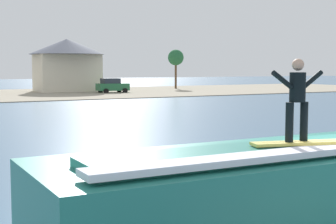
{
  "coord_description": "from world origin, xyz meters",
  "views": [
    {
      "loc": [
        -8.58,
        -7.96,
        3.32
      ],
      "look_at": [
        -1.59,
        4.99,
        2.0
      ],
      "focal_mm": 54.17,
      "sensor_mm": 36.0,
      "label": 1
    }
  ],
  "objects_px": {
    "car_far_shore": "(112,86)",
    "tree_tall_bare": "(176,58)",
    "wave_crest": "(276,185)",
    "house_gabled_white": "(67,60)",
    "surfer": "(297,95)",
    "surfboard": "(300,143)"
  },
  "relations": [
    {
      "from": "car_far_shore",
      "to": "tree_tall_bare",
      "type": "height_order",
      "value": "tree_tall_bare"
    },
    {
      "from": "wave_crest",
      "to": "car_far_shore",
      "type": "xyz_separation_m",
      "value": [
        17.06,
        51.26,
        0.11
      ]
    },
    {
      "from": "car_far_shore",
      "to": "tree_tall_bare",
      "type": "relative_size",
      "value": 0.67
    },
    {
      "from": "surfboard",
      "to": "tree_tall_bare",
      "type": "distance_m",
      "value": 65.07
    },
    {
      "from": "wave_crest",
      "to": "house_gabled_white",
      "type": "relative_size",
      "value": 1.04
    },
    {
      "from": "surfboard",
      "to": "surfer",
      "type": "relative_size",
      "value": 1.25
    },
    {
      "from": "car_far_shore",
      "to": "house_gabled_white",
      "type": "bearing_deg",
      "value": 123.78
    },
    {
      "from": "wave_crest",
      "to": "surfboard",
      "type": "xyz_separation_m",
      "value": [
        0.1,
        -0.57,
        0.97
      ]
    },
    {
      "from": "surfer",
      "to": "house_gabled_white",
      "type": "xyz_separation_m",
      "value": [
        13.06,
        57.69,
        1.38
      ]
    },
    {
      "from": "surfboard",
      "to": "car_far_shore",
      "type": "xyz_separation_m",
      "value": [
        16.96,
        51.83,
        -0.86
      ]
    },
    {
      "from": "wave_crest",
      "to": "house_gabled_white",
      "type": "height_order",
      "value": "house_gabled_white"
    },
    {
      "from": "house_gabled_white",
      "to": "surfboard",
      "type": "bearing_deg",
      "value": -102.69
    },
    {
      "from": "house_gabled_white",
      "to": "car_far_shore",
      "type": "bearing_deg",
      "value": -56.22
    },
    {
      "from": "wave_crest",
      "to": "tree_tall_bare",
      "type": "relative_size",
      "value": 1.75
    },
    {
      "from": "surfboard",
      "to": "wave_crest",
      "type": "bearing_deg",
      "value": 100.29
    },
    {
      "from": "surfer",
      "to": "tree_tall_bare",
      "type": "height_order",
      "value": "tree_tall_bare"
    },
    {
      "from": "wave_crest",
      "to": "tree_tall_bare",
      "type": "distance_m",
      "value": 64.66
    },
    {
      "from": "surfboard",
      "to": "tree_tall_bare",
      "type": "xyz_separation_m",
      "value": [
        29.53,
        57.91,
        2.78
      ]
    },
    {
      "from": "wave_crest",
      "to": "car_far_shore",
      "type": "bearing_deg",
      "value": 71.59
    },
    {
      "from": "car_far_shore",
      "to": "tree_tall_bare",
      "type": "bearing_deg",
      "value": 25.82
    },
    {
      "from": "surfboard",
      "to": "surfer",
      "type": "xyz_separation_m",
      "value": [
        -0.06,
        0.05,
        0.95
      ]
    },
    {
      "from": "house_gabled_white",
      "to": "tree_tall_bare",
      "type": "height_order",
      "value": "house_gabled_white"
    }
  ]
}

